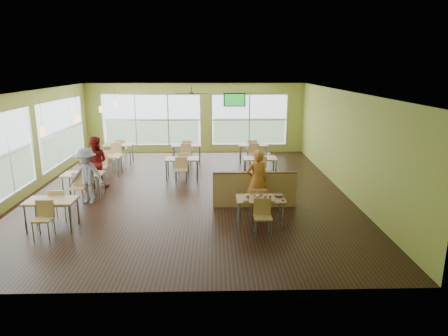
% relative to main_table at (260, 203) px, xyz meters
% --- Properties ---
extents(room, '(12.00, 12.04, 3.20)m').
position_rel_main_table_xyz_m(room, '(-2.00, 3.00, 0.97)').
color(room, black).
rests_on(room, ground).
extents(window_bays, '(9.24, 10.24, 2.38)m').
position_rel_main_table_xyz_m(window_bays, '(-4.65, 6.08, 0.85)').
color(window_bays, white).
rests_on(window_bays, room).
extents(main_table, '(1.22, 1.52, 0.87)m').
position_rel_main_table_xyz_m(main_table, '(0.00, 0.00, 0.00)').
color(main_table, tan).
rests_on(main_table, floor).
extents(half_wall_divider, '(2.40, 0.14, 1.04)m').
position_rel_main_table_xyz_m(half_wall_divider, '(0.00, 1.45, -0.11)').
color(half_wall_divider, tan).
rests_on(half_wall_divider, floor).
extents(dining_tables, '(6.92, 8.72, 0.87)m').
position_rel_main_table_xyz_m(dining_tables, '(-3.05, 4.71, -0.00)').
color(dining_tables, tan).
rests_on(dining_tables, floor).
extents(pendant_lights, '(0.11, 7.31, 0.86)m').
position_rel_main_table_xyz_m(pendant_lights, '(-5.20, 3.68, 1.82)').
color(pendant_lights, '#2D2119').
rests_on(pendant_lights, ceiling).
extents(ceiling_fan, '(1.25, 1.25, 0.29)m').
position_rel_main_table_xyz_m(ceiling_fan, '(-2.00, 6.00, 2.32)').
color(ceiling_fan, '#2D2119').
rests_on(ceiling_fan, ceiling).
extents(tv_backwall, '(1.00, 0.07, 0.60)m').
position_rel_main_table_xyz_m(tv_backwall, '(-0.20, 8.90, 1.82)').
color(tv_backwall, black).
rests_on(tv_backwall, wall_back).
extents(man_plaid, '(0.71, 0.55, 1.73)m').
position_rel_main_table_xyz_m(man_plaid, '(0.04, 1.21, 0.23)').
color(man_plaid, '#D64417').
rests_on(man_plaid, floor).
extents(patron_maroon, '(0.87, 0.70, 1.73)m').
position_rel_main_table_xyz_m(patron_maroon, '(-5.09, 3.50, 0.23)').
color(patron_maroon, maroon).
rests_on(patron_maroon, floor).
extents(patron_grey, '(1.19, 0.87, 1.66)m').
position_rel_main_table_xyz_m(patron_grey, '(-4.89, 1.92, 0.20)').
color(patron_grey, slate).
rests_on(patron_grey, floor).
extents(cup_blue, '(0.10, 0.10, 0.37)m').
position_rel_main_table_xyz_m(cup_blue, '(-0.33, -0.09, 0.19)').
color(cup_blue, white).
rests_on(cup_blue, main_table).
extents(cup_yellow, '(0.09, 0.09, 0.32)m').
position_rel_main_table_xyz_m(cup_yellow, '(-0.09, -0.13, 0.18)').
color(cup_yellow, white).
rests_on(cup_yellow, main_table).
extents(cup_red_near, '(0.09, 0.09, 0.34)m').
position_rel_main_table_xyz_m(cup_red_near, '(0.11, -0.10, 0.19)').
color(cup_red_near, white).
rests_on(cup_red_near, main_table).
extents(cup_red_far, '(0.09, 0.09, 0.31)m').
position_rel_main_table_xyz_m(cup_red_far, '(0.23, -0.06, 0.18)').
color(cup_red_far, white).
rests_on(cup_red_far, main_table).
extents(food_basket, '(0.24, 0.24, 0.05)m').
position_rel_main_table_xyz_m(food_basket, '(0.47, 0.09, 0.15)').
color(food_basket, black).
rests_on(food_basket, main_table).
extents(ketchup_cup, '(0.06, 0.06, 0.03)m').
position_rel_main_table_xyz_m(ketchup_cup, '(0.52, -0.23, 0.13)').
color(ketchup_cup, '#9A000D').
rests_on(ketchup_cup, main_table).
extents(wrapper_left, '(0.16, 0.15, 0.04)m').
position_rel_main_table_xyz_m(wrapper_left, '(-0.38, -0.30, 0.14)').
color(wrapper_left, olive).
rests_on(wrapper_left, main_table).
extents(wrapper_mid, '(0.28, 0.27, 0.06)m').
position_rel_main_table_xyz_m(wrapper_mid, '(-0.07, 0.20, 0.15)').
color(wrapper_mid, olive).
rests_on(wrapper_mid, main_table).
extents(wrapper_right, '(0.17, 0.16, 0.03)m').
position_rel_main_table_xyz_m(wrapper_right, '(0.25, -0.30, 0.14)').
color(wrapper_right, olive).
rests_on(wrapper_right, main_table).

